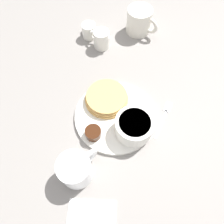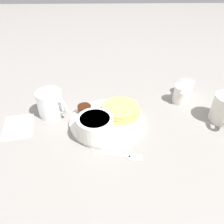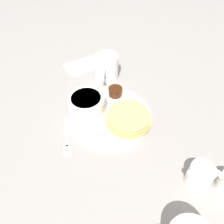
{
  "view_description": "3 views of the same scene",
  "coord_description": "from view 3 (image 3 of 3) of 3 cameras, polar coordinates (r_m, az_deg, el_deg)",
  "views": [
    {
      "loc": [
        -0.07,
        0.29,
        0.59
      ],
      "look_at": [
        0.01,
        0.01,
        0.05
      ],
      "focal_mm": 35.0,
      "sensor_mm": 36.0,
      "label": 1
    },
    {
      "loc": [
        -0.55,
        0.0,
        0.45
      ],
      "look_at": [
        -0.01,
        -0.01,
        0.05
      ],
      "focal_mm": 35.0,
      "sensor_mm": 36.0,
      "label": 2
    },
    {
      "loc": [
        -0.15,
        -0.42,
        0.5
      ],
      "look_at": [
        0.0,
        -0.01,
        0.03
      ],
      "focal_mm": 35.0,
      "sensor_mm": 36.0,
      "label": 3
    }
  ],
  "objects": [
    {
      "name": "ground_plane",
      "position": [
        0.67,
        -0.4,
        -1.27
      ],
      "size": [
        4.0,
        4.0,
        0.0
      ],
      "primitive_type": "plane",
      "color": "gray"
    },
    {
      "name": "plate",
      "position": [
        0.66,
        -0.4,
        -0.92
      ],
      "size": [
        0.24,
        0.24,
        0.01
      ],
      "color": "white",
      "rests_on": "ground_plane"
    },
    {
      "name": "pancake_stack",
      "position": [
        0.63,
        4.25,
        -1.61
      ],
      "size": [
        0.13,
        0.13,
        0.03
      ],
      "color": "tan",
      "rests_on": "plate"
    },
    {
      "name": "bowl",
      "position": [
        0.65,
        -6.65,
        2.06
      ],
      "size": [
        0.11,
        0.11,
        0.06
      ],
      "color": "white",
      "rests_on": "plate"
    },
    {
      "name": "syrup_cup",
      "position": [
        0.71,
        0.87,
        5.35
      ],
      "size": [
        0.05,
        0.05,
        0.03
      ],
      "color": "#38190A",
      "rests_on": "plate"
    },
    {
      "name": "butter_ramekin",
      "position": [
        0.67,
        -7.6,
        2.15
      ],
      "size": [
        0.05,
        0.05,
        0.04
      ],
      "color": "white",
      "rests_on": "plate"
    },
    {
      "name": "coffee_mug",
      "position": [
        0.79,
        -1.49,
        11.62
      ],
      "size": [
        0.08,
        0.11,
        0.09
      ],
      "color": "white",
      "rests_on": "ground_plane"
    },
    {
      "name": "creamer_pitcher_near",
      "position": [
        0.56,
        21.98,
        -15.22
      ],
      "size": [
        0.08,
        0.06,
        0.07
      ],
      "color": "white",
      "rests_on": "ground_plane"
    },
    {
      "name": "fork",
      "position": [
        0.62,
        -11.68,
        -7.34
      ],
      "size": [
        0.04,
        0.14,
        0.0
      ],
      "color": "silver",
      "rests_on": "ground_plane"
    },
    {
      "name": "napkin",
      "position": [
        0.87,
        -7.8,
        11.89
      ],
      "size": [
        0.13,
        0.11,
        0.0
      ],
      "color": "white",
      "rests_on": "ground_plane"
    }
  ]
}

